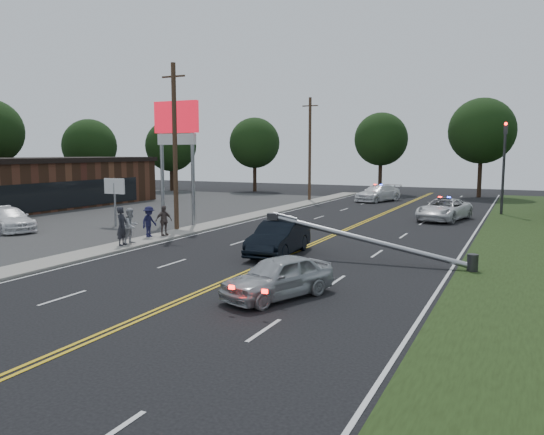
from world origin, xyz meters
The scene contains 24 objects.
ground centered at (0.00, 0.00, 0.00)m, with size 120.00×120.00×0.00m, color black.
parking_lot centered at (-20.00, 10.00, 0.01)m, with size 25.00×60.00×0.01m, color #2D2D2D.
sidewalk centered at (-8.40, 10.00, 0.06)m, with size 1.80×70.00×0.12m, color gray.
centerline_yellow centered at (0.00, 10.00, 0.01)m, with size 0.36×80.00×0.00m, color gold.
pylon_sign centered at (-10.50, 14.00, 6.00)m, with size 3.20×0.35×8.00m.
small_sign centered at (-14.00, 12.00, 2.33)m, with size 1.60×0.14×3.10m.
traffic_signal centered at (8.30, 30.00, 4.21)m, with size 0.28×0.41×7.05m.
fallen_streetlight centered at (4.19, 8.00, 0.92)m, with size 9.36×0.44×1.91m.
utility_pole_mid centered at (-9.20, 12.00, 5.08)m, with size 1.60×0.28×10.00m.
utility_pole_far centered at (-9.20, 34.00, 5.08)m, with size 1.60×0.28×10.00m.
tree_3 centered at (-35.51, 31.94, 5.47)m, with size 6.12×6.12×8.54m.
tree_4 centered at (-29.89, 39.79, 5.54)m, with size 6.26×6.26×8.68m.
tree_5 centered at (-20.04, 43.27, 5.88)m, with size 6.10×6.10×8.94m.
tree_6 centered at (-5.28, 46.22, 6.24)m, with size 6.05×6.05×9.28m.
tree_7 centered at (5.46, 45.99, 6.98)m, with size 6.88×6.88×10.44m.
crashed_sedan centered at (-0.40, 7.79, 0.79)m, with size 1.67×4.78×1.57m, color black.
waiting_sedan centered at (2.67, 1.10, 0.70)m, with size 1.65×4.11×1.40m, color #A8ACB1.
parked_car centered at (-18.37, 7.55, 0.71)m, with size 1.98×4.88×1.42m, color white.
emergency_a centered at (4.79, 24.27, 0.77)m, with size 2.54×5.51×1.53m, color silver.
emergency_b centered at (-3.05, 36.58, 0.81)m, with size 2.27×5.58×1.62m, color white.
bystander_a centered at (-8.24, 6.06, 1.10)m, with size 0.71×0.47×1.96m, color #23232A.
bystander_b centered at (-8.19, 6.69, 1.04)m, with size 0.89×0.69×1.83m, color #AEAEB3.
bystander_c centered at (-8.76, 8.85, 0.97)m, with size 1.09×0.63×1.69m, color #171638.
bystander_d centered at (-8.31, 9.56, 0.97)m, with size 0.99×0.41×1.69m, color #544643.
Camera 1 is at (9.83, -14.34, 4.76)m, focal length 35.00 mm.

